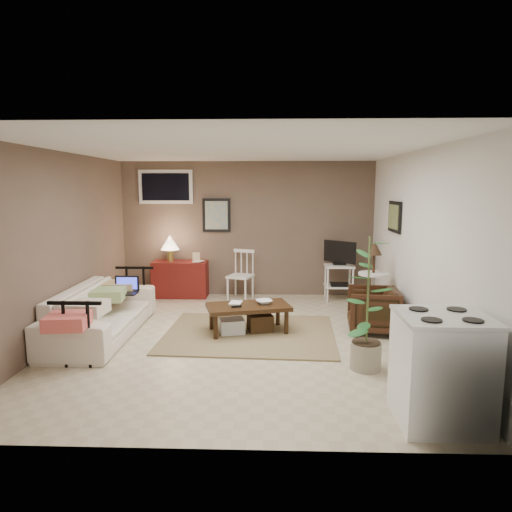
{
  "coord_description": "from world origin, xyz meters",
  "views": [
    {
      "loc": [
        0.43,
        -5.65,
        1.95
      ],
      "look_at": [
        0.23,
        0.35,
        1.04
      ],
      "focal_mm": 32.0,
      "sensor_mm": 36.0,
      "label": 1
    }
  ],
  "objects_px": {
    "spindle_chair": "(241,276)",
    "side_table": "(374,271)",
    "tv_stand": "(339,269)",
    "red_console": "(179,276)",
    "coffee_table": "(248,316)",
    "stove": "(441,369)",
    "armchair": "(373,308)",
    "sofa": "(101,304)",
    "potted_plant": "(368,299)"
  },
  "relations": [
    {
      "from": "spindle_chair",
      "to": "side_table",
      "type": "height_order",
      "value": "side_table"
    },
    {
      "from": "tv_stand",
      "to": "red_console",
      "type": "bearing_deg",
      "value": 176.95
    },
    {
      "from": "coffee_table",
      "to": "stove",
      "type": "xyz_separation_m",
      "value": [
        1.72,
        -2.3,
        0.23
      ]
    },
    {
      "from": "tv_stand",
      "to": "stove",
      "type": "height_order",
      "value": "tv_stand"
    },
    {
      "from": "tv_stand",
      "to": "spindle_chair",
      "type": "bearing_deg",
      "value": 179.19
    },
    {
      "from": "armchair",
      "to": "tv_stand",
      "type": "bearing_deg",
      "value": -167.08
    },
    {
      "from": "red_console",
      "to": "tv_stand",
      "type": "relative_size",
      "value": 1.08
    },
    {
      "from": "sofa",
      "to": "tv_stand",
      "type": "height_order",
      "value": "tv_stand"
    },
    {
      "from": "spindle_chair",
      "to": "stove",
      "type": "height_order",
      "value": "stove"
    },
    {
      "from": "spindle_chair",
      "to": "potted_plant",
      "type": "distance_m",
      "value": 3.46
    },
    {
      "from": "tv_stand",
      "to": "armchair",
      "type": "distance_m",
      "value": 1.79
    },
    {
      "from": "side_table",
      "to": "coffee_table",
      "type": "bearing_deg",
      "value": -158.88
    },
    {
      "from": "coffee_table",
      "to": "armchair",
      "type": "height_order",
      "value": "armchair"
    },
    {
      "from": "spindle_chair",
      "to": "potted_plant",
      "type": "height_order",
      "value": "potted_plant"
    },
    {
      "from": "armchair",
      "to": "spindle_chair",
      "type": "bearing_deg",
      "value": -126.69
    },
    {
      "from": "armchair",
      "to": "potted_plant",
      "type": "height_order",
      "value": "potted_plant"
    },
    {
      "from": "coffee_table",
      "to": "sofa",
      "type": "xyz_separation_m",
      "value": [
        -1.92,
        -0.16,
        0.2
      ]
    },
    {
      "from": "side_table",
      "to": "armchair",
      "type": "distance_m",
      "value": 0.72
    },
    {
      "from": "stove",
      "to": "coffee_table",
      "type": "bearing_deg",
      "value": 126.77
    },
    {
      "from": "sofa",
      "to": "stove",
      "type": "distance_m",
      "value": 4.22
    },
    {
      "from": "sofa",
      "to": "red_console",
      "type": "bearing_deg",
      "value": -15.26
    },
    {
      "from": "tv_stand",
      "to": "stove",
      "type": "bearing_deg",
      "value": -86.86
    },
    {
      "from": "red_console",
      "to": "potted_plant",
      "type": "relative_size",
      "value": 0.76
    },
    {
      "from": "tv_stand",
      "to": "potted_plant",
      "type": "relative_size",
      "value": 0.71
    },
    {
      "from": "stove",
      "to": "spindle_chair",
      "type": "bearing_deg",
      "value": 114.82
    },
    {
      "from": "red_console",
      "to": "coffee_table",
      "type": "bearing_deg",
      "value": -56.72
    },
    {
      "from": "spindle_chair",
      "to": "stove",
      "type": "bearing_deg",
      "value": -65.18
    },
    {
      "from": "sofa",
      "to": "potted_plant",
      "type": "height_order",
      "value": "potted_plant"
    },
    {
      "from": "potted_plant",
      "to": "spindle_chair",
      "type": "bearing_deg",
      "value": 116.88
    },
    {
      "from": "coffee_table",
      "to": "sofa",
      "type": "bearing_deg",
      "value": -175.17
    },
    {
      "from": "spindle_chair",
      "to": "stove",
      "type": "xyz_separation_m",
      "value": [
        1.94,
        -4.19,
        0.06
      ]
    },
    {
      "from": "red_console",
      "to": "stove",
      "type": "distance_m",
      "value": 5.28
    },
    {
      "from": "tv_stand",
      "to": "side_table",
      "type": "xyz_separation_m",
      "value": [
        0.32,
        -1.17,
        0.18
      ]
    },
    {
      "from": "tv_stand",
      "to": "potted_plant",
      "type": "xyz_separation_m",
      "value": [
        -0.15,
        -3.05,
        0.23
      ]
    },
    {
      "from": "spindle_chair",
      "to": "side_table",
      "type": "distance_m",
      "value": 2.38
    },
    {
      "from": "sofa",
      "to": "tv_stand",
      "type": "distance_m",
      "value": 3.97
    },
    {
      "from": "sofa",
      "to": "side_table",
      "type": "distance_m",
      "value": 3.84
    },
    {
      "from": "potted_plant",
      "to": "coffee_table",
      "type": "bearing_deg",
      "value": 138.57
    },
    {
      "from": "sofa",
      "to": "tv_stand",
      "type": "bearing_deg",
      "value": -59.2
    },
    {
      "from": "sofa",
      "to": "armchair",
      "type": "xyz_separation_m",
      "value": [
        3.61,
        0.27,
        -0.1
      ]
    },
    {
      "from": "sofa",
      "to": "spindle_chair",
      "type": "distance_m",
      "value": 2.67
    },
    {
      "from": "armchair",
      "to": "stove",
      "type": "distance_m",
      "value": 2.41
    },
    {
      "from": "spindle_chair",
      "to": "armchair",
      "type": "distance_m",
      "value": 2.62
    },
    {
      "from": "coffee_table",
      "to": "spindle_chair",
      "type": "height_order",
      "value": "spindle_chair"
    },
    {
      "from": "coffee_table",
      "to": "sofa",
      "type": "height_order",
      "value": "sofa"
    },
    {
      "from": "sofa",
      "to": "potted_plant",
      "type": "bearing_deg",
      "value": -107.35
    },
    {
      "from": "sofa",
      "to": "armchair",
      "type": "distance_m",
      "value": 3.62
    },
    {
      "from": "potted_plant",
      "to": "stove",
      "type": "distance_m",
      "value": 1.22
    },
    {
      "from": "side_table",
      "to": "stove",
      "type": "relative_size",
      "value": 1.25
    },
    {
      "from": "side_table",
      "to": "potted_plant",
      "type": "relative_size",
      "value": 0.8
    }
  ]
}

